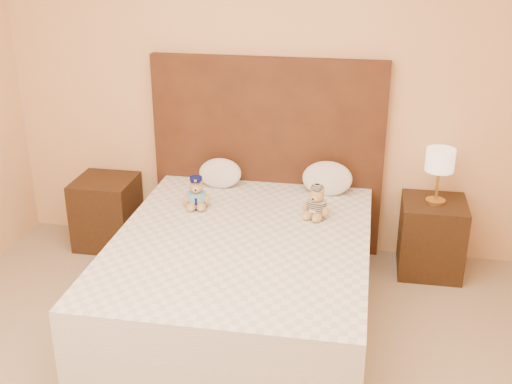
% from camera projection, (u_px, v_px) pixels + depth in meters
% --- Properties ---
extents(room_walls, '(4.04, 4.52, 2.72)m').
position_uv_depth(room_walls, '(206.00, 60.00, 2.88)').
color(room_walls, '#F3BC85').
rests_on(room_walls, ground).
extents(bed, '(1.60, 2.00, 0.55)m').
position_uv_depth(bed, '(242.00, 276.00, 4.14)').
color(bed, white).
rests_on(bed, ground).
extents(headboard, '(1.75, 0.08, 1.50)m').
position_uv_depth(headboard, '(267.00, 156.00, 4.88)').
color(headboard, '#4E2A17').
rests_on(headboard, ground).
extents(nightstand_left, '(0.45, 0.45, 0.55)m').
position_uv_depth(nightstand_left, '(107.00, 212.00, 5.08)').
color(nightstand_left, '#331E10').
rests_on(nightstand_left, ground).
extents(nightstand_right, '(0.45, 0.45, 0.55)m').
position_uv_depth(nightstand_right, '(431.00, 237.00, 4.67)').
color(nightstand_right, '#331E10').
rests_on(nightstand_right, ground).
extents(lamp, '(0.20, 0.20, 0.40)m').
position_uv_depth(lamp, '(440.00, 163.00, 4.45)').
color(lamp, gold).
rests_on(lamp, nightstand_right).
extents(teddy_police, '(0.23, 0.22, 0.23)m').
position_uv_depth(teddy_police, '(196.00, 192.00, 4.43)').
color(teddy_police, '#AA7D42').
rests_on(teddy_police, bed).
extents(teddy_prisoner, '(0.25, 0.25, 0.22)m').
position_uv_depth(teddy_prisoner, '(317.00, 202.00, 4.28)').
color(teddy_prisoner, '#AA7D42').
rests_on(teddy_prisoner, bed).
extents(pillow_left, '(0.32, 0.21, 0.23)m').
position_uv_depth(pillow_left, '(220.00, 172.00, 4.80)').
color(pillow_left, white).
rests_on(pillow_left, bed).
extents(pillow_right, '(0.36, 0.24, 0.26)m').
position_uv_depth(pillow_right, '(327.00, 177.00, 4.67)').
color(pillow_right, white).
rests_on(pillow_right, bed).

